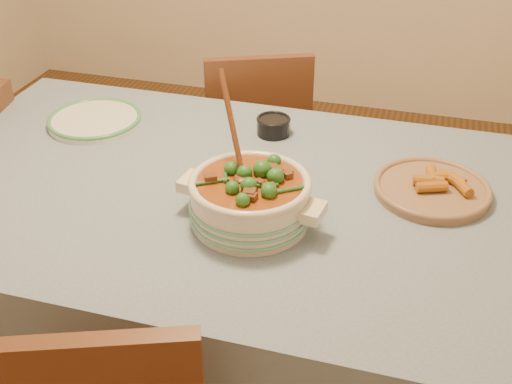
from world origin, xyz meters
TOP-DOWN VIEW (x-y plane):
  - floor at (0.00, 0.00)m, footprint 4.50×4.50m
  - dining_table at (0.00, 0.00)m, footprint 1.68×1.08m
  - stew_casserole at (0.17, -0.13)m, footprint 0.38×0.33m
  - white_plate at (-0.47, 0.25)m, footprint 0.33×0.33m
  - condiment_bowl at (0.10, 0.34)m, footprint 0.13×0.13m
  - fried_plate at (0.60, 0.12)m, footprint 0.37×0.37m
  - chair_far at (-0.09, 0.81)m, footprint 0.53×0.53m

SIDE VIEW (x-z plane):
  - floor at x=0.00m, z-range 0.00..0.00m
  - chair_far at x=-0.09m, z-range 0.06..0.91m
  - dining_table at x=0.00m, z-range 0.29..1.04m
  - white_plate at x=-0.47m, z-range 0.76..0.78m
  - fried_plate at x=0.60m, z-range 0.75..0.80m
  - condiment_bowl at x=0.10m, z-range 0.76..0.82m
  - stew_casserole at x=0.17m, z-range 0.65..1.01m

